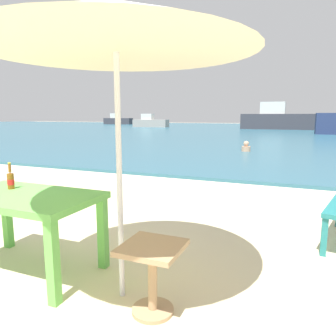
{
  "coord_description": "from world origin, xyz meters",
  "views": [
    {
      "loc": [
        1.71,
        -1.88,
        1.48
      ],
      "look_at": [
        -0.32,
        3.0,
        0.6
      ],
      "focal_mm": 33.81,
      "sensor_mm": 36.0,
      "label": 1
    }
  ],
  "objects_px": {
    "boat_sailboat": "(278,119)",
    "side_table_wood": "(152,269)",
    "picnic_table_green": "(24,205)",
    "beer_bottle_amber": "(11,180)",
    "swimmer_person": "(246,147)",
    "patio_umbrella": "(116,26)",
    "boat_fishing_trawler": "(150,122)",
    "boat_cargo_ship": "(118,120)"
  },
  "relations": [
    {
      "from": "boat_cargo_ship",
      "to": "boat_sailboat",
      "type": "relative_size",
      "value": 0.63
    },
    {
      "from": "patio_umbrella",
      "to": "boat_fishing_trawler",
      "type": "bearing_deg",
      "value": 115.32
    },
    {
      "from": "beer_bottle_amber",
      "to": "swimmer_person",
      "type": "distance_m",
      "value": 10.46
    },
    {
      "from": "picnic_table_green",
      "to": "patio_umbrella",
      "type": "xyz_separation_m",
      "value": [
        1.06,
        -0.02,
        1.47
      ]
    },
    {
      "from": "patio_umbrella",
      "to": "boat_fishing_trawler",
      "type": "relative_size",
      "value": 0.52
    },
    {
      "from": "side_table_wood",
      "to": "picnic_table_green",
      "type": "bearing_deg",
      "value": 174.58
    },
    {
      "from": "patio_umbrella",
      "to": "swimmer_person",
      "type": "height_order",
      "value": "patio_umbrella"
    },
    {
      "from": "picnic_table_green",
      "to": "beer_bottle_amber",
      "type": "distance_m",
      "value": 0.36
    },
    {
      "from": "boat_cargo_ship",
      "to": "swimmer_person",
      "type": "bearing_deg",
      "value": -51.51
    },
    {
      "from": "beer_bottle_amber",
      "to": "boat_sailboat",
      "type": "height_order",
      "value": "boat_sailboat"
    },
    {
      "from": "beer_bottle_amber",
      "to": "boat_fishing_trawler",
      "type": "xyz_separation_m",
      "value": [
        -14.3,
        32.9,
        -0.2
      ]
    },
    {
      "from": "side_table_wood",
      "to": "swimmer_person",
      "type": "height_order",
      "value": "side_table_wood"
    },
    {
      "from": "beer_bottle_amber",
      "to": "swimmer_person",
      "type": "bearing_deg",
      "value": 86.15
    },
    {
      "from": "picnic_table_green",
      "to": "swimmer_person",
      "type": "xyz_separation_m",
      "value": [
        0.43,
        10.53,
        -0.41
      ]
    },
    {
      "from": "patio_umbrella",
      "to": "picnic_table_green",
      "type": "bearing_deg",
      "value": 178.81
    },
    {
      "from": "picnic_table_green",
      "to": "patio_umbrella",
      "type": "distance_m",
      "value": 1.81
    },
    {
      "from": "patio_umbrella",
      "to": "boat_fishing_trawler",
      "type": "distance_m",
      "value": 36.57
    },
    {
      "from": "patio_umbrella",
      "to": "swimmer_person",
      "type": "relative_size",
      "value": 5.61
    },
    {
      "from": "swimmer_person",
      "to": "boat_fishing_trawler",
      "type": "bearing_deg",
      "value": 123.72
    },
    {
      "from": "boat_cargo_ship",
      "to": "boat_sailboat",
      "type": "xyz_separation_m",
      "value": [
        25.11,
        -9.8,
        0.37
      ]
    },
    {
      "from": "beer_bottle_amber",
      "to": "side_table_wood",
      "type": "bearing_deg",
      "value": -8.38
    },
    {
      "from": "side_table_wood",
      "to": "boat_cargo_ship",
      "type": "xyz_separation_m",
      "value": [
        -26.26,
        42.47,
        0.35
      ]
    },
    {
      "from": "patio_umbrella",
      "to": "side_table_wood",
      "type": "bearing_deg",
      "value": -18.34
    },
    {
      "from": "picnic_table_green",
      "to": "boat_sailboat",
      "type": "height_order",
      "value": "boat_sailboat"
    },
    {
      "from": "picnic_table_green",
      "to": "boat_sailboat",
      "type": "distance_m",
      "value": 32.55
    },
    {
      "from": "boat_fishing_trawler",
      "to": "boat_sailboat",
      "type": "relative_size",
      "value": 0.58
    },
    {
      "from": "patio_umbrella",
      "to": "boat_cargo_ship",
      "type": "height_order",
      "value": "patio_umbrella"
    },
    {
      "from": "picnic_table_green",
      "to": "patio_umbrella",
      "type": "relative_size",
      "value": 0.61
    },
    {
      "from": "side_table_wood",
      "to": "boat_fishing_trawler",
      "type": "xyz_separation_m",
      "value": [
        -15.96,
        33.14,
        0.3
      ]
    },
    {
      "from": "beer_bottle_amber",
      "to": "picnic_table_green",
      "type": "bearing_deg",
      "value": -22.61
    },
    {
      "from": "boat_sailboat",
      "to": "side_table_wood",
      "type": "bearing_deg",
      "value": -87.99
    },
    {
      "from": "beer_bottle_amber",
      "to": "boat_sailboat",
      "type": "bearing_deg",
      "value": 89.09
    },
    {
      "from": "patio_umbrella",
      "to": "swimmer_person",
      "type": "distance_m",
      "value": 10.74
    },
    {
      "from": "swimmer_person",
      "to": "boat_fishing_trawler",
      "type": "relative_size",
      "value": 0.09
    },
    {
      "from": "beer_bottle_amber",
      "to": "side_table_wood",
      "type": "relative_size",
      "value": 0.49
    },
    {
      "from": "patio_umbrella",
      "to": "boat_fishing_trawler",
      "type": "height_order",
      "value": "patio_umbrella"
    },
    {
      "from": "patio_umbrella",
      "to": "beer_bottle_amber",
      "type": "bearing_deg",
      "value": 174.22
    },
    {
      "from": "swimmer_person",
      "to": "boat_fishing_trawler",
      "type": "xyz_separation_m",
      "value": [
        -15.0,
        22.48,
        0.42
      ]
    },
    {
      "from": "boat_sailboat",
      "to": "swimmer_person",
      "type": "bearing_deg",
      "value": -89.51
    },
    {
      "from": "side_table_wood",
      "to": "boat_cargo_ship",
      "type": "distance_m",
      "value": 49.94
    },
    {
      "from": "picnic_table_green",
      "to": "side_table_wood",
      "type": "xyz_separation_m",
      "value": [
        1.39,
        -0.13,
        -0.3
      ]
    },
    {
      "from": "picnic_table_green",
      "to": "boat_sailboat",
      "type": "xyz_separation_m",
      "value": [
        0.24,
        32.55,
        0.42
      ]
    }
  ]
}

